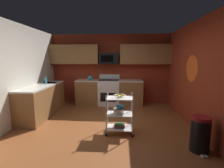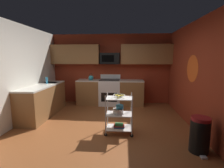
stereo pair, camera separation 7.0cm
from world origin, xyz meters
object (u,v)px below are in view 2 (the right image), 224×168
at_px(trash_can, 200,135).
at_px(kettle, 91,78).
at_px(microwave, 110,59).
at_px(oven_range, 110,92).
at_px(dish_soap_bottle, 47,81).
at_px(mixing_bowl_large, 118,111).
at_px(book_stack, 119,126).
at_px(fruit_bowl, 119,96).
at_px(rolling_cart, 119,114).
at_px(mixing_bowl_small, 120,107).

bearing_deg(trash_can, kettle, 130.83).
bearing_deg(kettle, microwave, 8.86).
xyz_separation_m(oven_range, dish_soap_bottle, (-1.88, -1.04, 0.54)).
bearing_deg(mixing_bowl_large, book_stack, -0.00).
distance_m(oven_range, microwave, 1.23).
height_order(kettle, trash_can, kettle).
height_order(oven_range, fruit_bowl, oven_range).
height_order(book_stack, kettle, kettle).
bearing_deg(microwave, mixing_bowl_large, -80.73).
bearing_deg(dish_soap_bottle, rolling_cart, -29.55).
height_order(rolling_cart, trash_can, rolling_cart).
relative_size(mixing_bowl_small, trash_can, 0.28).
bearing_deg(mixing_bowl_large, oven_range, 99.66).
xyz_separation_m(book_stack, trash_can, (1.49, -0.67, 0.16)).
height_order(fruit_bowl, mixing_bowl_large, fruit_bowl).
bearing_deg(oven_range, rolling_cart, -79.77).
bearing_deg(trash_can, oven_range, 122.32).
distance_m(mixing_bowl_large, kettle, 2.63).
xyz_separation_m(fruit_bowl, book_stack, (0.00, -0.00, -0.71)).
bearing_deg(book_stack, dish_soap_bottle, 150.45).
relative_size(rolling_cart, dish_soap_bottle, 4.57).
xyz_separation_m(microwave, rolling_cart, (0.42, -2.45, -1.25)).
bearing_deg(fruit_bowl, rolling_cart, -135.00).
bearing_deg(fruit_bowl, mixing_bowl_small, 50.08).
distance_m(microwave, kettle, 1.00).
height_order(fruit_bowl, kettle, kettle).
bearing_deg(mixing_bowl_small, mixing_bowl_large, -156.85).
relative_size(oven_range, fruit_bowl, 4.04).
relative_size(mixing_bowl_large, dish_soap_bottle, 1.26).
bearing_deg(trash_can, rolling_cart, 155.69).
bearing_deg(mixing_bowl_large, fruit_bowl, 0.00).
distance_m(microwave, mixing_bowl_large, 2.75).
bearing_deg(mixing_bowl_large, rolling_cart, -0.00).
bearing_deg(trash_can, mixing_bowl_large, 156.03).
height_order(book_stack, dish_soap_bottle, dish_soap_bottle).
bearing_deg(kettle, mixing_bowl_large, -64.95).
relative_size(microwave, kettle, 2.65).
relative_size(microwave, trash_can, 1.06).
xyz_separation_m(dish_soap_bottle, trash_can, (3.79, -1.98, -0.69)).
relative_size(dish_soap_bottle, trash_can, 0.30).
bearing_deg(dish_soap_bottle, oven_range, 29.07).
bearing_deg(mixing_bowl_small, trash_can, -25.01).
distance_m(fruit_bowl, mixing_bowl_small, 0.26).
xyz_separation_m(mixing_bowl_small, book_stack, (-0.01, -0.02, -0.45)).
bearing_deg(microwave, kettle, -171.14).
relative_size(fruit_bowl, book_stack, 1.08).
bearing_deg(oven_range, book_stack, -79.77).
distance_m(fruit_bowl, trash_can, 1.72).
distance_m(mixing_bowl_large, mixing_bowl_small, 0.11).
height_order(microwave, mixing_bowl_small, microwave).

